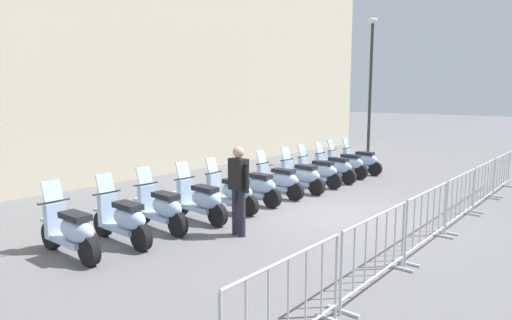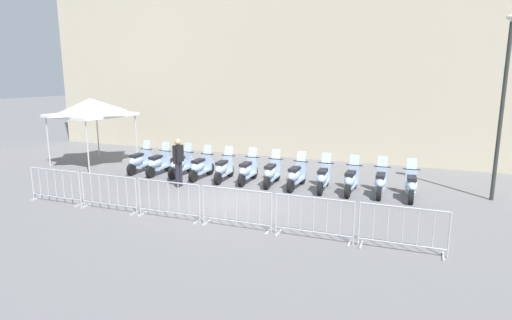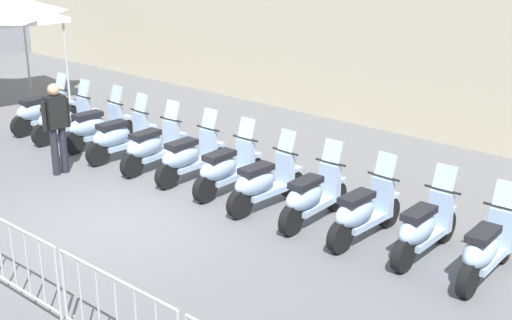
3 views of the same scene
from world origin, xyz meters
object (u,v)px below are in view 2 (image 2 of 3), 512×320
object	(u,v)px
barrier_segment_4	(313,219)
motorcycle_7	(296,176)
motorcycle_4	(223,169)
motorcycle_10	(381,182)
motorcycle_6	(272,173)
barrier_segment_5	(402,230)
motorcycle_0	(140,161)
motorcycle_2	(181,165)
officer_near_row_end	(178,160)
canopy_tent	(91,107)
motorcycle_1	(158,164)
barrier_segment_1	(109,193)
barrier_segment_2	(169,200)
motorcycle_8	(323,178)
motorcycle_9	(351,181)
motorcycle_5	(247,171)
street_lamp	(504,91)
motorcycle_3	(201,167)
motorcycle_11	(411,186)
barrier_segment_0	(56,186)

from	to	relation	value
barrier_segment_4	motorcycle_7	bearing A→B (deg)	120.98
motorcycle_4	motorcycle_10	world-z (taller)	same
motorcycle_6	barrier_segment_5	size ratio (longest dim) A/B	0.88
barrier_segment_5	motorcycle_0	bearing A→B (deg)	166.84
motorcycle_2	officer_near_row_end	xyz separation A→B (m)	(0.99, -1.24, 0.53)
canopy_tent	motorcycle_1	bearing A→B (deg)	0.20
barrier_segment_1	barrier_segment_2	distance (m)	2.06
motorcycle_7	officer_near_row_end	distance (m)	4.19
motorcycle_8	barrier_segment_5	world-z (taller)	motorcycle_8
motorcycle_8	officer_near_row_end	world-z (taller)	officer_near_row_end
motorcycle_7	motorcycle_1	bearing A→B (deg)	-170.41
barrier_segment_5	barrier_segment_4	bearing A→B (deg)	-170.30
motorcycle_9	officer_near_row_end	size ratio (longest dim) A/B	1.00
motorcycle_7	motorcycle_8	size ratio (longest dim) A/B	1.01
officer_near_row_end	motorcycle_5	bearing A→B (deg)	42.72
street_lamp	officer_near_row_end	distance (m)	10.73
motorcycle_3	motorcycle_4	distance (m)	0.95
barrier_segment_1	barrier_segment_4	size ratio (longest dim) A/B	1.00
motorcycle_6	barrier_segment_2	size ratio (longest dim) A/B	0.88
motorcycle_0	barrier_segment_5	size ratio (longest dim) A/B	0.88
motorcycle_5	barrier_segment_4	world-z (taller)	motorcycle_5
street_lamp	motorcycle_4	bearing A→B (deg)	-164.45
motorcycle_11	motorcycle_7	bearing A→B (deg)	-168.88
motorcycle_5	canopy_tent	xyz separation A→B (m)	(-7.54, -0.74, 2.06)
barrier_segment_0	canopy_tent	world-z (taller)	canopy_tent
motorcycle_3	motorcycle_6	world-z (taller)	same
motorcycle_4	motorcycle_7	bearing A→B (deg)	8.71
barrier_segment_0	barrier_segment_1	distance (m)	2.06
motorcycle_7	barrier_segment_0	xyz separation A→B (m)	(-5.74, -5.33, 0.07)
motorcycle_3	motorcycle_10	xyz separation A→B (m)	(6.51, 1.24, 0.00)
motorcycle_7	officer_near_row_end	size ratio (longest dim) A/B	1.00
motorcycle_1	canopy_tent	world-z (taller)	canopy_tent
motorcycle_0	canopy_tent	xyz separation A→B (m)	(-2.88, 0.08, 2.06)
motorcycle_4	barrier_segment_1	world-z (taller)	motorcycle_4
motorcycle_4	barrier_segment_5	xyz separation A→B (m)	(7.20, -3.17, 0.07)
motorcycle_2	street_lamp	distance (m)	11.40
barrier_segment_1	motorcycle_10	bearing A→B (deg)	40.84
motorcycle_3	canopy_tent	distance (m)	6.05
barrier_segment_4	motorcycle_8	bearing A→B (deg)	109.07
barrier_segment_1	barrier_segment_5	world-z (taller)	same
officer_near_row_end	motorcycle_3	bearing A→B (deg)	91.64
motorcycle_7	canopy_tent	xyz separation A→B (m)	(-9.41, -0.96, 2.06)
motorcycle_9	barrier_segment_4	xyz separation A→B (m)	(0.51, -4.32, 0.07)
barrier_segment_0	barrier_segment_5	size ratio (longest dim) A/B	1.00
motorcycle_4	motorcycle_7	xyz separation A→B (m)	(2.80, 0.43, 0.00)
motorcycle_6	barrier_segment_1	bearing A→B (deg)	-119.39
motorcycle_10	barrier_segment_4	xyz separation A→B (m)	(-0.41, -4.57, 0.07)
barrier_segment_4	motorcycle_3	bearing A→B (deg)	151.34
motorcycle_7	canopy_tent	world-z (taller)	canopy_tent
motorcycle_1	motorcycle_2	distance (m)	0.95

